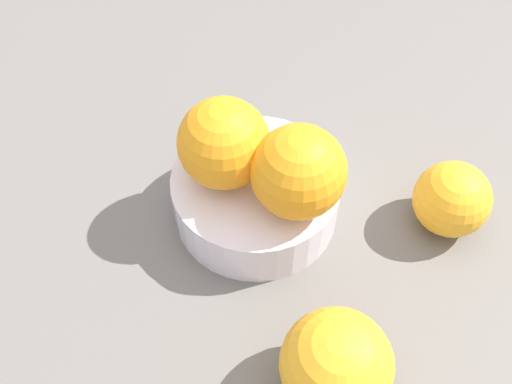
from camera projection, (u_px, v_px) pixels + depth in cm
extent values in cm
cube|color=#66605B|center=(256.00, 217.00, 57.83)|extent=(110.00, 110.00, 2.00)
cylinder|color=silver|center=(256.00, 209.00, 56.70)|extent=(9.55, 9.55, 0.80)
cylinder|color=silver|center=(256.00, 195.00, 54.98)|extent=(15.40, 15.40, 5.10)
sphere|color=orange|center=(298.00, 172.00, 48.25)|extent=(8.03, 8.03, 8.03)
sphere|color=orange|center=(224.00, 143.00, 50.09)|extent=(8.01, 8.01, 8.01)
sphere|color=#F9A823|center=(452.00, 199.00, 53.53)|extent=(7.01, 7.01, 7.01)
sphere|color=#F9A823|center=(336.00, 365.00, 43.63)|extent=(8.52, 8.52, 8.52)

